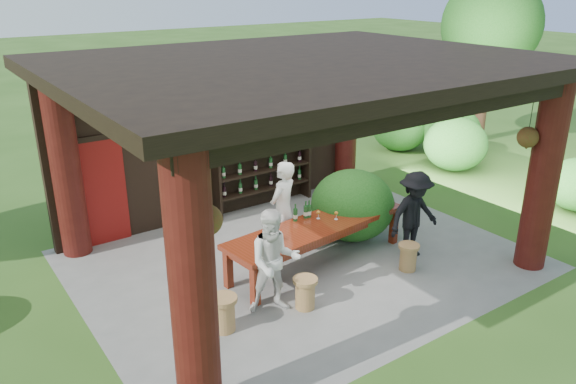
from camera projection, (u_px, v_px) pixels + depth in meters
ground at (301, 259)px, 9.91m from camera, size 90.00×90.00×0.00m
pavilion at (286, 138)px, 9.47m from camera, size 7.50×6.00×3.60m
wine_shelf at (263, 162)px, 11.84m from camera, size 2.30×0.35×2.03m
tasting_table at (318, 230)px, 9.56m from camera, size 3.58×1.27×0.75m
stool_near_left at (305, 292)px, 8.38m from camera, size 0.38×0.38×0.49m
stool_near_right at (408, 256)px, 9.48m from camera, size 0.36×0.36×0.47m
stool_far_left at (224, 313)px, 7.84m from camera, size 0.40×0.40×0.53m
host at (283, 209)px, 9.79m from camera, size 0.75×0.64×1.74m
guest_woman at (274, 262)px, 8.14m from camera, size 0.96×0.86×1.61m
guest_man at (414, 215)px, 9.77m from camera, size 1.06×0.65×1.58m
table_bottles at (303, 210)px, 9.67m from camera, size 0.37×0.09×0.31m
table_glasses at (338, 211)px, 9.85m from camera, size 0.82×0.31×0.15m
napkin_basket at (269, 239)px, 8.82m from camera, size 0.28×0.21×0.14m
shrubs at (378, 183)px, 12.00m from camera, size 14.71×8.64×1.36m
trees at (388, 42)px, 11.94m from camera, size 20.12×9.20×4.80m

